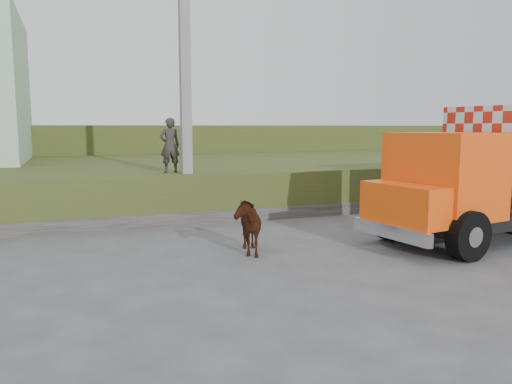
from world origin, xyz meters
name	(u,v)px	position (x,y,z in m)	size (l,w,h in m)	color
ground	(275,254)	(0.00, 0.00, 0.00)	(120.00, 120.00, 0.00)	#474749
embankment	(182,179)	(0.00, 10.00, 0.75)	(40.00, 12.00, 1.50)	#31521B
embankment_far	(141,149)	(0.00, 22.00, 1.50)	(40.00, 12.00, 3.00)	#31521B
retaining_strip	(157,220)	(-2.00, 4.20, 0.20)	(16.00, 0.50, 0.40)	#595651
utility_pole	(185,88)	(-1.00, 4.60, 4.08)	(1.20, 0.30, 8.00)	gray
cargo_truck	(511,170)	(6.65, -0.38, 1.78)	(8.01, 3.66, 3.45)	black
cow	(245,224)	(-0.60, 0.39, 0.68)	(0.73, 1.60, 1.35)	black
pedestrian	(170,145)	(-1.41, 5.10, 2.35)	(0.62, 0.41, 1.70)	#302D2A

